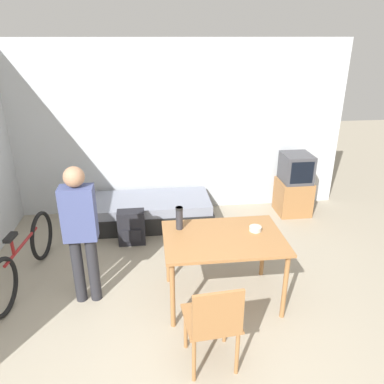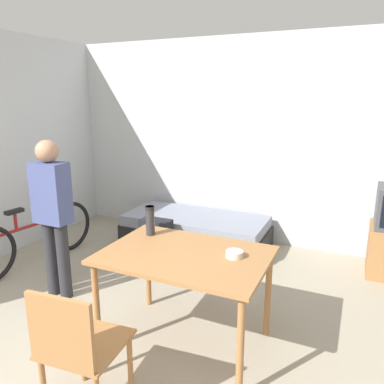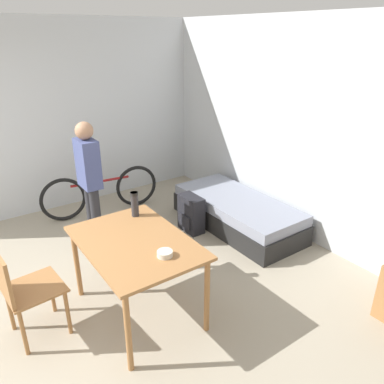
{
  "view_description": "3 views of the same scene",
  "coord_description": "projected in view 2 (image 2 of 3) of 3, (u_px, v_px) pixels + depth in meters",
  "views": [
    {
      "loc": [
        -0.28,
        -2.09,
        2.72
      ],
      "look_at": [
        0.19,
        1.9,
        1.04
      ],
      "focal_mm": 35.0,
      "sensor_mm": 36.0,
      "label": 1
    },
    {
      "loc": [
        1.59,
        -1.12,
        1.94
      ],
      "look_at": [
        0.12,
        2.1,
        1.03
      ],
      "focal_mm": 35.0,
      "sensor_mm": 36.0,
      "label": 2
    },
    {
      "loc": [
        3.09,
        0.02,
        2.49
      ],
      "look_at": [
        0.08,
        2.14,
        0.91
      ],
      "focal_mm": 35.0,
      "sensor_mm": 36.0,
      "label": 3
    }
  ],
  "objects": [
    {
      "name": "thermos_flask",
      "position": [
        150.0,
        219.0,
        3.2
      ],
      "size": [
        0.08,
        0.08,
        0.26
      ],
      "color": "#2D2D33",
      "rests_on": "dining_table"
    },
    {
      "name": "bicycle",
      "position": [
        33.0,
        239.0,
        4.36
      ],
      "size": [
        0.26,
        1.72,
        0.73
      ],
      "color": "black",
      "rests_on": "ground_plane"
    },
    {
      "name": "wall_back",
      "position": [
        233.0,
        141.0,
        5.05
      ],
      "size": [
        5.74,
        0.06,
        2.7
      ],
      "color": "silver",
      "rests_on": "ground_plane"
    },
    {
      "name": "mate_bowl",
      "position": [
        234.0,
        254.0,
        2.78
      ],
      "size": [
        0.13,
        0.13,
        0.05
      ],
      "color": "beige",
      "rests_on": "dining_table"
    },
    {
      "name": "wooden_chair",
      "position": [
        76.0,
        346.0,
        2.19
      ],
      "size": [
        0.49,
        0.49,
        0.9
      ],
      "color": "#9E6B3D",
      "rests_on": "ground_plane"
    },
    {
      "name": "person_standing",
      "position": [
        53.0,
        209.0,
        3.55
      ],
      "size": [
        0.34,
        0.21,
        1.56
      ],
      "color": "#28282D",
      "rests_on": "ground_plane"
    },
    {
      "name": "dining_table",
      "position": [
        185.0,
        264.0,
        2.87
      ],
      "size": [
        1.26,
        0.88,
        0.78
      ],
      "color": "#9E6B3D",
      "rests_on": "ground_plane"
    },
    {
      "name": "backpack",
      "position": [
        156.0,
        239.0,
        4.56
      ],
      "size": [
        0.37,
        0.23,
        0.5
      ],
      "color": "black",
      "rests_on": "ground_plane"
    },
    {
      "name": "daybed",
      "position": [
        196.0,
        231.0,
        4.99
      ],
      "size": [
        1.9,
        0.86,
        0.41
      ],
      "color": "black",
      "rests_on": "ground_plane"
    }
  ]
}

